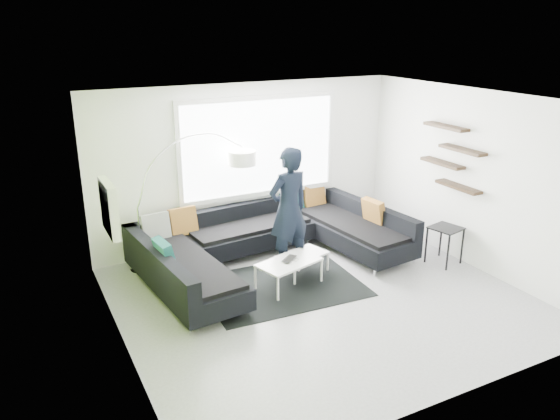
% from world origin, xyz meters
% --- Properties ---
extents(ground, '(5.50, 5.50, 0.00)m').
position_xyz_m(ground, '(0.00, 0.00, 0.00)').
color(ground, gray).
rests_on(ground, ground).
extents(room_shell, '(5.54, 5.04, 2.82)m').
position_xyz_m(room_shell, '(0.04, 0.21, 1.81)').
color(room_shell, white).
rests_on(room_shell, ground).
extents(sectional_sofa, '(4.30, 2.91, 0.88)m').
position_xyz_m(sectional_sofa, '(-0.12, 1.26, 0.39)').
color(sectional_sofa, black).
rests_on(sectional_sofa, ground).
extents(rug, '(2.40, 1.80, 0.01)m').
position_xyz_m(rug, '(-0.34, 0.58, 0.01)').
color(rug, black).
rests_on(rug, ground).
extents(coffee_table, '(1.35, 1.00, 0.40)m').
position_xyz_m(coffee_table, '(-0.04, 0.69, 0.20)').
color(coffee_table, white).
rests_on(coffee_table, ground).
extents(arc_lamp, '(2.02, 0.80, 2.12)m').
position_xyz_m(arc_lamp, '(-2.04, 2.07, 1.06)').
color(arc_lamp, white).
rests_on(arc_lamp, ground).
extents(side_table, '(0.54, 0.54, 0.62)m').
position_xyz_m(side_table, '(2.40, 0.13, 0.31)').
color(side_table, black).
rests_on(side_table, ground).
extents(person, '(0.86, 0.70, 1.97)m').
position_xyz_m(person, '(0.08, 1.15, 0.98)').
color(person, black).
rests_on(person, ground).
extents(laptop, '(0.51, 0.50, 0.02)m').
position_xyz_m(laptop, '(-0.17, 0.57, 0.41)').
color(laptop, black).
rests_on(laptop, coffee_table).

